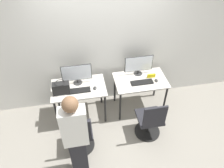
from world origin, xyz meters
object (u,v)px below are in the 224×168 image
keyboard_left (79,91)px  keyboard_right (142,82)px  monitor_left (77,74)px  mouse_left (95,88)px  office_chair_left (80,136)px  monitor_right (139,65)px  person_left (76,135)px  mouse_right (156,80)px  office_chair_right (150,122)px  handbag (61,88)px

keyboard_left → keyboard_right: bearing=0.6°
monitor_left → mouse_left: 0.43m
office_chair_left → monitor_right: bearing=38.3°
person_left → keyboard_right: person_left is taller
person_left → mouse_right: person_left is taller
mouse_left → keyboard_right: (0.90, 0.00, -0.01)m
monitor_left → person_left: bearing=-94.6°
person_left → monitor_right: size_ratio=2.91×
mouse_right → keyboard_right: bearing=-179.8°
mouse_left → office_chair_right: bearing=-35.3°
keyboard_right → handbag: size_ratio=1.42×
office_chair_left → mouse_left: bearing=62.5°
office_chair_left → keyboard_right: office_chair_left is taller
mouse_left → monitor_right: size_ratio=0.16×
keyboard_right → handbag: (-1.50, -0.00, 0.11)m
keyboard_left → person_left: 1.08m
person_left → keyboard_right: bearing=39.6°
monitor_left → office_chair_left: monitor_left is taller
monitor_right → person_left: bearing=-133.6°
monitor_right → mouse_right: bearing=-45.4°
mouse_left → keyboard_right: 0.90m
office_chair_left → monitor_left: bearing=85.7°
person_left → monitor_right: 1.89m
person_left → keyboard_right: 1.70m
mouse_right → person_left: bearing=-145.8°
office_chair_right → handbag: size_ratio=2.97×
office_chair_left → handbag: 0.90m
mouse_left → person_left: bearing=-110.6°
keyboard_right → office_chair_right: bearing=-90.2°
mouse_left → handbag: size_ratio=0.30×
monitor_right → handbag: bearing=-168.9°
keyboard_right → keyboard_left: bearing=-179.4°
keyboard_left → monitor_right: (1.20, 0.30, 0.21)m
monitor_left → keyboard_right: (1.20, -0.22, -0.21)m
monitor_left → keyboard_left: (0.00, -0.24, -0.21)m
mouse_left → office_chair_right: 1.17m
office_chair_right → handbag: bearing=157.1°
mouse_left → person_left: size_ratio=0.06×
monitor_left → mouse_right: (1.48, -0.22, -0.20)m
monitor_left → mouse_right: size_ratio=6.17×
person_left → keyboard_right: size_ratio=3.80×
monitor_left → mouse_right: bearing=-8.6°
keyboard_left → monitor_left: bearing=90.0°
office_chair_left → keyboard_right: bearing=29.3°
keyboard_left → monitor_right: monitor_right is taller
mouse_left → office_chair_left: bearing=-117.5°
monitor_left → keyboard_left: size_ratio=1.30×
mouse_left → monitor_right: monitor_right is taller
keyboard_left → handbag: bearing=178.7°
person_left → mouse_right: 1.92m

